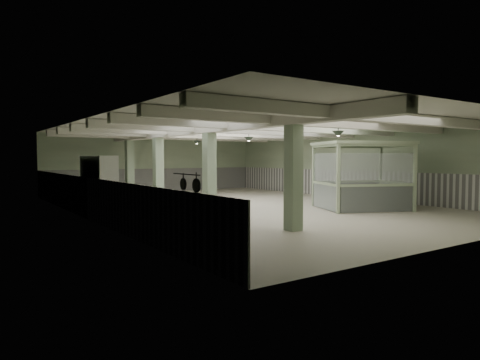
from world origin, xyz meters
TOP-DOWN VIEW (x-y plane):
  - floor at (0.00, 0.00)m, footprint 20.00×20.00m
  - ceiling at (0.00, 0.00)m, footprint 14.00×20.00m
  - wall_back at (0.00, 10.00)m, footprint 14.00×0.02m
  - wall_front at (0.00, -10.00)m, footprint 14.00×0.02m
  - wall_left at (-7.00, 0.00)m, footprint 0.02×20.00m
  - wall_right at (7.00, 0.00)m, footprint 0.02×20.00m
  - wainscot_left at (-6.97, 0.00)m, footprint 0.05×19.90m
  - wainscot_right at (6.97, 0.00)m, footprint 0.05×19.90m
  - wainscot_back at (0.00, 9.97)m, footprint 13.90×0.05m
  - girder at (-2.50, 0.00)m, footprint 0.45×19.90m
  - beam_a at (0.00, -7.50)m, footprint 13.90×0.35m
  - beam_b at (0.00, -5.00)m, footprint 13.90×0.35m
  - beam_c at (0.00, -2.50)m, footprint 13.90×0.35m
  - beam_d at (0.00, 0.00)m, footprint 13.90×0.35m
  - beam_e at (0.00, 2.50)m, footprint 13.90×0.35m
  - beam_f at (0.00, 5.00)m, footprint 13.90×0.35m
  - beam_g at (0.00, 7.50)m, footprint 13.90×0.35m
  - column_a at (-2.50, -6.00)m, footprint 0.42×0.42m
  - column_b at (-2.50, -1.00)m, footprint 0.42×0.42m
  - column_c at (-2.50, 4.00)m, footprint 0.42×0.42m
  - column_d at (-2.50, 8.00)m, footprint 0.42×0.42m
  - hook_rail at (-6.93, -7.60)m, footprint 0.02×1.20m
  - pendant_front at (0.50, -5.00)m, footprint 0.44×0.44m
  - pendant_mid at (0.50, 0.50)m, footprint 0.44×0.44m
  - pendant_back at (0.50, 5.50)m, footprint 0.44×0.44m
  - prep_counter at (-6.54, -5.87)m, footprint 0.91×5.20m
  - pitcher_near at (-6.46, -6.27)m, footprint 0.20×0.23m
  - pitcher_far at (-6.36, -4.66)m, footprint 0.28×0.31m
  - veg_colander at (-6.61, -5.93)m, footprint 0.46×0.46m
  - orange_bowl at (-6.50, -7.86)m, footprint 0.32×0.32m
  - skillet_near at (-6.88, -7.95)m, footprint 0.04×0.29m
  - skillet_far at (-6.88, -7.37)m, footprint 0.03×0.25m
  - walkin_cooler at (-6.62, -0.24)m, footprint 0.92×2.56m
  - guard_booth at (3.59, -3.50)m, footprint 4.46×4.19m
  - filing_cabinet at (5.74, -3.79)m, footprint 0.41×0.56m

SIDE VIEW (x-z plane):
  - floor at x=0.00m, z-range 0.00..0.00m
  - prep_counter at x=-6.54m, z-range 0.01..0.92m
  - filing_cabinet at x=5.74m, z-range 0.00..1.18m
  - wainscot_left at x=-6.97m, z-range 0.00..1.50m
  - wainscot_right at x=6.97m, z-range 0.00..1.50m
  - wainscot_back at x=0.00m, z-range 0.00..1.50m
  - orange_bowl at x=-6.50m, z-range 0.90..1.00m
  - veg_colander at x=-6.61m, z-range 0.90..1.09m
  - pitcher_near at x=-6.46m, z-range 0.90..1.19m
  - pitcher_far at x=-6.36m, z-range 0.90..1.22m
  - walkin_cooler at x=-6.62m, z-range 0.00..2.34m
  - skillet_near at x=-6.88m, z-range 1.48..1.78m
  - skillet_far at x=-6.88m, z-range 1.50..1.76m
  - wall_back at x=0.00m, z-range 0.00..3.60m
  - wall_front at x=0.00m, z-range 0.00..3.60m
  - wall_left at x=-7.00m, z-range 0.00..3.60m
  - wall_right at x=7.00m, z-range 0.00..3.60m
  - column_a at x=-2.50m, z-range 0.00..3.60m
  - column_b at x=-2.50m, z-range 0.00..3.60m
  - column_c at x=-2.50m, z-range 0.00..3.60m
  - column_d at x=-2.50m, z-range 0.00..3.60m
  - hook_rail at x=-6.93m, z-range 1.84..1.86m
  - guard_booth at x=3.59m, z-range 0.47..3.34m
  - pendant_front at x=0.50m, z-range 2.94..3.16m
  - pendant_mid at x=0.50m, z-range 2.94..3.16m
  - pendant_back at x=0.50m, z-range 2.94..3.16m
  - girder at x=-2.50m, z-range 3.18..3.58m
  - beam_a at x=0.00m, z-range 3.26..3.58m
  - beam_b at x=0.00m, z-range 3.26..3.58m
  - beam_c at x=0.00m, z-range 3.26..3.58m
  - beam_d at x=0.00m, z-range 3.26..3.58m
  - beam_e at x=0.00m, z-range 3.26..3.58m
  - beam_f at x=0.00m, z-range 3.26..3.58m
  - beam_g at x=0.00m, z-range 3.26..3.58m
  - ceiling at x=0.00m, z-range 3.59..3.61m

